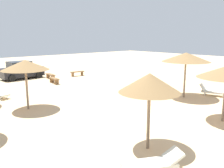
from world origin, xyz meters
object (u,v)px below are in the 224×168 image
object	(u,v)px
parasol_6	(25,65)
lounger_4	(153,163)
bench_0	(77,73)
bench_1	(54,80)
parasol_3	(186,57)
parasol_4	(150,83)
parked_car	(21,70)
bench_2	(50,76)
lounger_3	(212,91)

from	to	relation	value
parasol_6	lounger_4	distance (m)	9.26
bench_0	bench_1	size ratio (longest dim) A/B	0.99
lounger_4	bench_1	xyz separation A→B (m)	(4.68, 14.89, 0.03)
parasol_3	bench_0	world-z (taller)	parasol_3
parasol_4	lounger_4	size ratio (longest dim) A/B	1.44
parasol_3	parasol_4	world-z (taller)	parasol_3
parasol_6	parasol_3	bearing A→B (deg)	-25.73
bench_0	parked_car	distance (m)	5.53
parasol_3	parked_car	size ratio (longest dim) A/B	0.78
parasol_3	bench_2	world-z (taller)	parasol_3
bench_0	bench_2	xyz separation A→B (m)	(-2.99, 0.21, 0.00)
parked_car	parasol_4	bearing A→B (deg)	-97.38
parasol_4	lounger_4	distance (m)	2.74
parasol_6	bench_0	xyz separation A→B (m)	(8.68, 7.96, -2.21)
lounger_4	bench_2	size ratio (longest dim) A/B	1.30
lounger_3	bench_0	xyz separation A→B (m)	(-2.35, 13.48, 0.02)
parasol_6	bench_1	bearing A→B (deg)	50.51
parked_car	lounger_4	bearing A→B (deg)	-100.27
bench_0	bench_2	distance (m)	2.99
lounger_3	lounger_4	size ratio (longest dim) A/B	0.98
lounger_4	parked_car	world-z (taller)	parked_car
bench_0	bench_1	bearing A→B (deg)	-151.82
parasol_3	bench_0	xyz separation A→B (m)	(-0.48, 12.37, -2.40)
lounger_3	bench_0	bearing A→B (deg)	99.87
parasol_6	parked_car	world-z (taller)	parasol_6
bench_0	parasol_3	bearing A→B (deg)	-87.78
lounger_4	bench_1	distance (m)	15.61
parasol_4	parasol_6	xyz separation A→B (m)	(-1.33, 7.79, 0.05)
bench_0	lounger_3	bearing A→B (deg)	-80.13
parasol_3	lounger_3	size ratio (longest dim) A/B	1.64
bench_1	parked_car	world-z (taller)	parked_car
parasol_3	lounger_4	size ratio (longest dim) A/B	1.61
parasol_3	bench_1	bearing A→B (deg)	112.56
parasol_3	parasol_4	bearing A→B (deg)	-156.69
bench_0	bench_1	distance (m)	4.32
bench_0	bench_1	xyz separation A→B (m)	(-3.81, -2.04, 0.00)
bench_1	bench_2	distance (m)	2.40
parasol_3	lounger_3	distance (m)	3.25
lounger_3	bench_2	distance (m)	14.69
lounger_3	parked_car	xyz separation A→B (m)	(-7.36, 15.75, 0.50)
parked_car	lounger_3	bearing A→B (deg)	-64.94
parasol_3	lounger_3	xyz separation A→B (m)	(1.87, -1.11, -2.42)
parasol_4	bench_0	distance (m)	17.51
parasol_4	parked_car	xyz separation A→B (m)	(2.33, 18.01, -1.68)
bench_0	parked_car	bearing A→B (deg)	155.69
bench_1	parked_car	size ratio (longest dim) A/B	0.38
parasol_3	parasol_4	distance (m)	8.53
lounger_3	bench_2	size ratio (longest dim) A/B	1.28
bench_0	bench_2	world-z (taller)	same
lounger_4	parasol_6	bearing A→B (deg)	91.20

